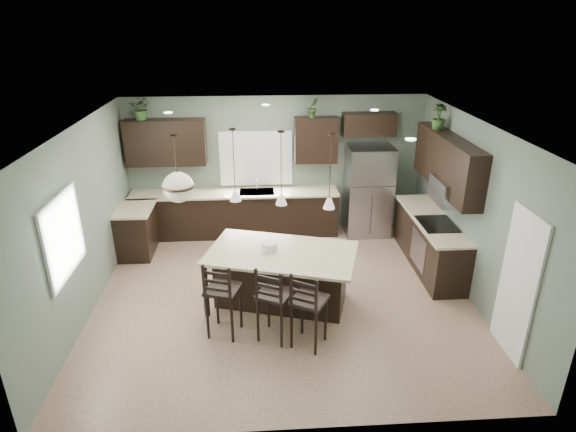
# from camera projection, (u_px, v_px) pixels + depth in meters

# --- Properties ---
(ground) EXTENTS (6.00, 6.00, 0.00)m
(ground) POSITION_uv_depth(u_px,v_px,m) (284.00, 296.00, 7.90)
(ground) COLOR #9E8466
(ground) RESTS_ON ground
(pantry_door) EXTENTS (0.04, 0.82, 2.04)m
(pantry_door) POSITION_uv_depth(u_px,v_px,m) (518.00, 285.00, 6.25)
(pantry_door) COLOR white
(pantry_door) RESTS_ON ground
(window_back) EXTENTS (1.35, 0.02, 1.00)m
(window_back) POSITION_uv_depth(u_px,v_px,m) (256.00, 158.00, 9.78)
(window_back) COLOR white
(window_back) RESTS_ON room_shell
(window_left) EXTENTS (0.02, 1.10, 1.00)m
(window_left) POSITION_uv_depth(u_px,v_px,m) (62.00, 236.00, 6.37)
(window_left) COLOR white
(window_left) RESTS_ON room_shell
(left_return_cabs) EXTENTS (0.60, 0.90, 0.90)m
(left_return_cabs) POSITION_uv_depth(u_px,v_px,m) (136.00, 232.00, 9.12)
(left_return_cabs) COLOR black
(left_return_cabs) RESTS_ON ground
(left_return_countertop) EXTENTS (0.66, 0.96, 0.04)m
(left_return_countertop) POSITION_uv_depth(u_px,v_px,m) (134.00, 209.00, 8.94)
(left_return_countertop) COLOR beige
(left_return_countertop) RESTS_ON left_return_cabs
(back_lower_cabs) EXTENTS (4.20, 0.60, 0.90)m
(back_lower_cabs) POSITION_uv_depth(u_px,v_px,m) (236.00, 214.00, 9.92)
(back_lower_cabs) COLOR black
(back_lower_cabs) RESTS_ON ground
(back_countertop) EXTENTS (4.20, 0.66, 0.04)m
(back_countertop) POSITION_uv_depth(u_px,v_px,m) (235.00, 193.00, 9.72)
(back_countertop) COLOR beige
(back_countertop) RESTS_ON back_lower_cabs
(sink_inset) EXTENTS (0.70, 0.45, 0.01)m
(sink_inset) POSITION_uv_depth(u_px,v_px,m) (257.00, 192.00, 9.74)
(sink_inset) COLOR gray
(sink_inset) RESTS_ON back_countertop
(faucet) EXTENTS (0.02, 0.02, 0.28)m
(faucet) POSITION_uv_depth(u_px,v_px,m) (257.00, 186.00, 9.65)
(faucet) COLOR silver
(faucet) RESTS_ON back_countertop
(back_upper_left) EXTENTS (1.55, 0.34, 0.90)m
(back_upper_left) POSITION_uv_depth(u_px,v_px,m) (166.00, 142.00, 9.37)
(back_upper_left) COLOR black
(back_upper_left) RESTS_ON room_shell
(back_upper_right) EXTENTS (0.85, 0.34, 0.90)m
(back_upper_right) POSITION_uv_depth(u_px,v_px,m) (316.00, 140.00, 9.55)
(back_upper_right) COLOR black
(back_upper_right) RESTS_ON room_shell
(fridge_header) EXTENTS (1.05, 0.34, 0.45)m
(fridge_header) POSITION_uv_depth(u_px,v_px,m) (369.00, 124.00, 9.50)
(fridge_header) COLOR black
(fridge_header) RESTS_ON room_shell
(right_lower_cabs) EXTENTS (0.60, 2.35, 0.90)m
(right_lower_cabs) POSITION_uv_depth(u_px,v_px,m) (430.00, 243.00, 8.69)
(right_lower_cabs) COLOR black
(right_lower_cabs) RESTS_ON ground
(right_countertop) EXTENTS (0.66, 2.35, 0.04)m
(right_countertop) POSITION_uv_depth(u_px,v_px,m) (432.00, 219.00, 8.50)
(right_countertop) COLOR beige
(right_countertop) RESTS_ON right_lower_cabs
(cooktop) EXTENTS (0.58, 0.75, 0.02)m
(cooktop) POSITION_uv_depth(u_px,v_px,m) (437.00, 224.00, 8.24)
(cooktop) COLOR black
(cooktop) RESTS_ON right_countertop
(wall_oven_front) EXTENTS (0.01, 0.72, 0.60)m
(wall_oven_front) POSITION_uv_depth(u_px,v_px,m) (418.00, 250.00, 8.42)
(wall_oven_front) COLOR gray
(wall_oven_front) RESTS_ON right_lower_cabs
(right_upper_cabs) EXTENTS (0.34, 2.35, 0.90)m
(right_upper_cabs) POSITION_uv_depth(u_px,v_px,m) (447.00, 163.00, 8.11)
(right_upper_cabs) COLOR black
(right_upper_cabs) RESTS_ON room_shell
(microwave) EXTENTS (0.40, 0.75, 0.40)m
(microwave) POSITION_uv_depth(u_px,v_px,m) (447.00, 191.00, 8.01)
(microwave) COLOR gray
(microwave) RESTS_ON right_upper_cabs
(refrigerator) EXTENTS (0.90, 0.74, 1.85)m
(refrigerator) POSITION_uv_depth(u_px,v_px,m) (368.00, 191.00, 9.82)
(refrigerator) COLOR #93939B
(refrigerator) RESTS_ON ground
(kitchen_island) EXTENTS (2.49, 1.83, 0.92)m
(kitchen_island) POSITION_uv_depth(u_px,v_px,m) (282.00, 278.00, 7.50)
(kitchen_island) COLOR black
(kitchen_island) RESTS_ON ground
(serving_dish) EXTENTS (0.24, 0.24, 0.14)m
(serving_dish) POSITION_uv_depth(u_px,v_px,m) (269.00, 247.00, 7.33)
(serving_dish) COLOR silver
(serving_dish) RESTS_ON kitchen_island
(bar_stool_left) EXTENTS (0.56, 0.56, 1.20)m
(bar_stool_left) POSITION_uv_depth(u_px,v_px,m) (223.00, 297.00, 6.75)
(bar_stool_left) COLOR black
(bar_stool_left) RESTS_ON ground
(bar_stool_center) EXTENTS (0.58, 0.58, 1.18)m
(bar_stool_center) POSITION_uv_depth(u_px,v_px,m) (275.00, 302.00, 6.67)
(bar_stool_center) COLOR black
(bar_stool_center) RESTS_ON ground
(bar_stool_right) EXTENTS (0.60, 0.60, 1.18)m
(bar_stool_right) POSITION_uv_depth(u_px,v_px,m) (309.00, 308.00, 6.52)
(bar_stool_right) COLOR black
(bar_stool_right) RESTS_ON ground
(pendant_left) EXTENTS (0.17, 0.17, 1.10)m
(pendant_left) POSITION_uv_depth(u_px,v_px,m) (234.00, 165.00, 6.94)
(pendant_left) COLOR white
(pendant_left) RESTS_ON room_shell
(pendant_center) EXTENTS (0.17, 0.17, 1.10)m
(pendant_center) POSITION_uv_depth(u_px,v_px,m) (281.00, 169.00, 6.80)
(pendant_center) COLOR silver
(pendant_center) RESTS_ON room_shell
(pendant_right) EXTENTS (0.17, 0.17, 1.10)m
(pendant_right) POSITION_uv_depth(u_px,v_px,m) (330.00, 172.00, 6.67)
(pendant_right) COLOR silver
(pendant_right) RESTS_ON room_shell
(chandelier) EXTENTS (0.47, 0.47, 0.97)m
(chandelier) POSITION_uv_depth(u_px,v_px,m) (176.00, 169.00, 6.57)
(chandelier) COLOR beige
(chandelier) RESTS_ON room_shell
(plant_back_left) EXTENTS (0.42, 0.37, 0.44)m
(plant_back_left) POSITION_uv_depth(u_px,v_px,m) (141.00, 108.00, 9.06)
(plant_back_left) COLOR #2D4F22
(plant_back_left) RESTS_ON back_upper_left
(plant_back_right) EXTENTS (0.27, 0.25, 0.39)m
(plant_back_right) POSITION_uv_depth(u_px,v_px,m) (313.00, 107.00, 9.27)
(plant_back_right) COLOR #304A20
(plant_back_right) RESTS_ON back_upper_right
(plant_right_wall) EXTENTS (0.30, 0.30, 0.43)m
(plant_right_wall) POSITION_uv_depth(u_px,v_px,m) (439.00, 117.00, 8.35)
(plant_right_wall) COLOR #2C4F22
(plant_right_wall) RESTS_ON right_upper_cabs
(room_shell) EXTENTS (6.00, 6.00, 6.00)m
(room_shell) POSITION_uv_depth(u_px,v_px,m) (283.00, 199.00, 7.23)
(room_shell) COLOR slate
(room_shell) RESTS_ON ground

